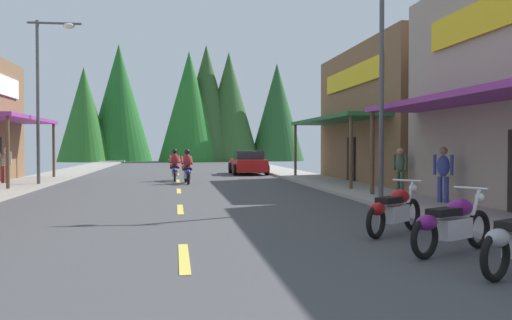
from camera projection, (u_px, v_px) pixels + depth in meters
The scene contains 16 objects.
ground at pixel (178, 186), 25.39m from camera, with size 10.82×79.77×0.10m, color #424244.
sidewalk_left at pixel (21, 185), 24.47m from camera, with size 2.48×79.77×0.12m, color gray.
sidewalk_right at pixel (325, 182), 26.31m from camera, with size 2.48×79.77×0.12m, color #9E9991.
centerline_dashes at pixel (178, 181), 27.97m from camera, with size 0.16×52.93×0.01m.
storefront_right_far at pixel (431, 116), 26.84m from camera, with size 9.47×11.45×6.21m.
streetlamp_left at pixel (46, 80), 24.07m from camera, with size 2.19×0.30×6.94m.
streetlamp_right at pixel (371, 57), 16.63m from camera, with size 2.19×0.30×6.62m.
motorcycle_parked_right_2 at pixel (452, 223), 9.12m from camera, with size 1.89×1.18×1.04m.
motorcycle_parked_right_3 at pixel (394, 209), 11.11m from camera, with size 1.67×1.49×1.04m.
rider_cruising_lead at pixel (187, 169), 26.02m from camera, with size 0.60×2.14×1.57m.
rider_cruising_trailing at pixel (175, 167), 27.97m from camera, with size 0.60×2.14×1.57m.
pedestrian_browsing at pixel (5, 163), 24.67m from camera, with size 0.56×0.31×1.69m.
pedestrian_waiting at pixel (443, 172), 16.16m from camera, with size 0.44×0.44×1.69m.
pedestrian_strolling at pixel (400, 168), 19.74m from camera, with size 0.40×0.51×1.64m.
parked_car_curbside at pixel (248, 163), 34.59m from camera, with size 2.07×4.30×1.40m.
treeline_backdrop at pixel (186, 106), 63.82m from camera, with size 27.09×10.46×13.11m.
Camera 1 is at (-0.13, -0.70, 1.71)m, focal length 40.43 mm.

